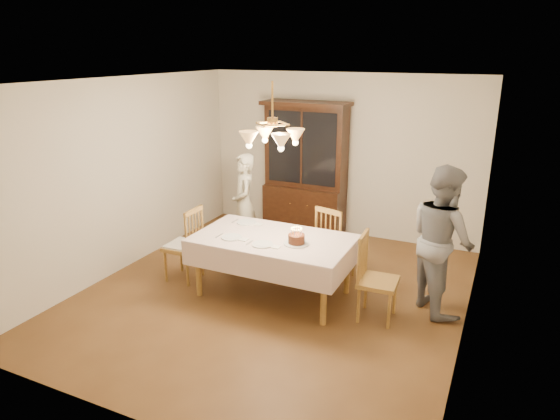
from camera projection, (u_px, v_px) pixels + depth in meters
The scene contains 14 objects.
ground at pixel (273, 294), 6.27m from camera, with size 5.00×5.00×0.00m, color #543318.
room_shell at pixel (273, 171), 5.78m from camera, with size 5.00×5.00×5.00m.
dining_table at pixel (273, 243), 6.06m from camera, with size 1.90×1.10×0.76m.
china_hutch at pixel (305, 171), 8.10m from camera, with size 1.38×0.54×2.16m.
chair_far_side at pixel (335, 246), 6.62m from camera, with size 0.54×0.52×1.00m.
chair_left_end at pixel (184, 247), 6.56m from camera, with size 0.43×0.45×1.00m.
chair_right_end at pixel (377, 282), 5.58m from camera, with size 0.44×0.46×1.00m.
elderly_woman at pixel (244, 204), 7.35m from camera, with size 0.55×0.36×1.51m, color beige.
adult_in_grey at pixel (442, 239), 5.68m from camera, with size 0.84×0.66×1.73m, color slate.
birthday_cake at pixel (296, 240), 5.82m from camera, with size 0.30×0.30×0.20m.
place_setting_near_left at pixel (232, 237), 6.02m from camera, with size 0.40×0.25×0.02m.
place_setting_near_right at pixel (263, 245), 5.80m from camera, with size 0.40×0.25×0.02m.
place_setting_far_left at pixel (247, 222), 6.54m from camera, with size 0.41×0.26×0.02m.
chandelier at pixel (273, 137), 5.66m from camera, with size 0.62×0.62×0.73m.
Camera 1 is at (2.47, -5.08, 2.93)m, focal length 32.00 mm.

